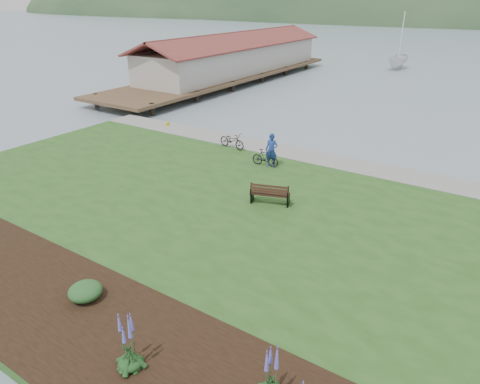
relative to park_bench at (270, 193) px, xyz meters
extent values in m
plane|color=gray|center=(-0.49, 0.02, -0.94)|extent=(600.00, 600.00, 0.00)
cube|color=#254F1B|center=(-0.49, -1.98, -0.74)|extent=(34.00, 20.00, 0.40)
cube|color=gray|center=(-0.49, 6.92, -0.52)|extent=(34.00, 2.20, 0.03)
cube|color=black|center=(2.51, -9.78, -0.52)|extent=(24.00, 4.40, 0.04)
cube|color=#4C3826|center=(-20.49, 26.02, -0.09)|extent=(8.00, 36.00, 0.30)
cube|color=#B2ADA3|center=(-20.49, 28.02, 1.56)|extent=(6.40, 28.00, 3.00)
cube|color=black|center=(-0.04, 0.11, -0.05)|extent=(1.83, 1.13, 0.05)
cube|color=black|center=(0.07, -0.20, 0.27)|extent=(1.69, 0.71, 0.54)
cube|color=black|center=(-0.84, -0.16, -0.30)|extent=(0.25, 0.58, 0.48)
cube|color=black|center=(0.76, 0.38, -0.30)|extent=(0.25, 0.58, 0.48)
imported|color=navy|center=(-2.30, 4.20, 0.58)|extent=(0.90, 0.70, 2.23)
imported|color=black|center=(-5.92, 5.64, -0.03)|extent=(0.93, 2.01, 1.01)
imported|color=black|center=(-2.63, 4.11, -0.06)|extent=(0.58, 1.63, 0.96)
imported|color=silver|center=(-6.51, 46.59, -0.94)|extent=(9.53, 9.67, 23.38)
cube|color=yellow|center=(-12.76, 7.22, -0.39)|extent=(0.21, 0.29, 0.29)
ellipsoid|color=#163D18|center=(1.76, -10.26, -0.34)|extent=(0.62, 0.62, 0.31)
cone|color=#504BAF|center=(1.76, -10.26, 0.61)|extent=(0.36, 0.36, 1.59)
cone|color=#504BAF|center=(5.18, -9.08, 0.57)|extent=(0.32, 0.32, 1.52)
ellipsoid|color=#1E4C21|center=(-1.47, -9.07, -0.24)|extent=(1.05, 1.05, 0.52)
camera|label=1|loc=(8.53, -15.48, 8.15)|focal=32.00mm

